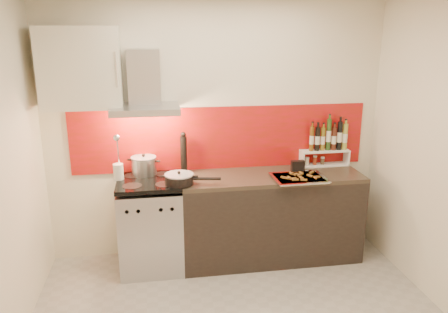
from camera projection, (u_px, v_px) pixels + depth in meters
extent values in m
cube|color=silver|center=(217.00, 130.00, 4.42)|extent=(3.40, 0.02, 2.60)
cube|color=#951F08|center=(222.00, 138.00, 4.44)|extent=(3.00, 0.02, 0.64)
cube|color=#B7B7BA|center=(151.00, 227.00, 4.27)|extent=(0.60, 0.60, 0.84)
cube|color=black|center=(152.00, 249.00, 4.02)|extent=(0.50, 0.02, 0.40)
cube|color=#B7B7BA|center=(150.00, 210.00, 3.92)|extent=(0.56, 0.02, 0.12)
cube|color=#FF190C|center=(150.00, 210.00, 3.91)|extent=(0.10, 0.01, 0.04)
cube|color=black|center=(149.00, 182.00, 4.14)|extent=(0.60, 0.60, 0.04)
cube|color=black|center=(270.00, 218.00, 4.45)|extent=(1.80, 0.60, 0.86)
cube|color=#30261D|center=(271.00, 176.00, 4.33)|extent=(1.80, 0.60, 0.04)
cube|color=#B7B7BA|center=(145.00, 109.00, 4.00)|extent=(0.62, 0.50, 0.06)
cube|color=#B7B7BA|center=(144.00, 76.00, 4.06)|extent=(0.30, 0.18, 0.50)
sphere|color=#FFD18C|center=(129.00, 114.00, 3.99)|extent=(0.07, 0.07, 0.07)
sphere|color=#FFD18C|center=(162.00, 113.00, 4.03)|extent=(0.07, 0.07, 0.07)
cube|color=beige|center=(81.00, 68.00, 3.88)|extent=(0.70, 0.35, 0.72)
cylinder|color=#B7B7BA|center=(144.00, 166.00, 4.27)|extent=(0.24, 0.24, 0.17)
cylinder|color=#99999E|center=(143.00, 157.00, 4.24)|extent=(0.25, 0.25, 0.01)
sphere|color=black|center=(143.00, 155.00, 4.24)|extent=(0.03, 0.03, 0.03)
cylinder|color=black|center=(179.00, 179.00, 4.02)|extent=(0.26, 0.26, 0.08)
cylinder|color=#99999E|center=(179.00, 175.00, 4.00)|extent=(0.27, 0.27, 0.01)
sphere|color=black|center=(179.00, 172.00, 4.00)|extent=(0.03, 0.03, 0.03)
cylinder|color=black|center=(207.00, 179.00, 4.01)|extent=(0.25, 0.07, 0.03)
cylinder|color=silver|center=(118.00, 172.00, 4.13)|extent=(0.10, 0.10, 0.16)
cylinder|color=silver|center=(118.00, 151.00, 4.07)|extent=(0.01, 0.07, 0.30)
sphere|color=silver|center=(116.00, 138.00, 3.97)|extent=(0.06, 0.06, 0.06)
cylinder|color=black|center=(184.00, 155.00, 4.32)|extent=(0.07, 0.07, 0.37)
sphere|color=black|center=(183.00, 135.00, 4.26)|extent=(0.05, 0.05, 0.05)
cube|color=white|center=(324.00, 165.00, 4.61)|extent=(0.52, 0.14, 0.01)
cube|color=white|center=(302.00, 159.00, 4.55)|extent=(0.01, 0.14, 0.14)
cube|color=white|center=(347.00, 157.00, 4.63)|extent=(0.02, 0.14, 0.14)
cube|color=white|center=(325.00, 151.00, 4.57)|extent=(0.52, 0.14, 0.02)
cylinder|color=#5C390F|center=(312.00, 139.00, 4.51)|extent=(0.04, 0.04, 0.26)
cylinder|color=black|center=(317.00, 139.00, 4.52)|extent=(0.05, 0.05, 0.25)
cylinder|color=brown|center=(323.00, 139.00, 4.53)|extent=(0.05, 0.05, 0.24)
cylinder|color=#254017|center=(329.00, 135.00, 4.52)|extent=(0.05, 0.05, 0.33)
cylinder|color=#441C12|center=(334.00, 139.00, 4.55)|extent=(0.05, 0.05, 0.24)
cylinder|color=black|center=(340.00, 136.00, 4.55)|extent=(0.05, 0.05, 0.30)
cylinder|color=olive|center=(345.00, 137.00, 4.56)|extent=(0.05, 0.05, 0.27)
cylinder|color=beige|center=(307.00, 162.00, 4.57)|extent=(0.04, 0.04, 0.07)
cylinder|color=maroon|center=(315.00, 161.00, 4.58)|extent=(0.04, 0.04, 0.08)
cylinder|color=brown|center=(322.00, 161.00, 4.60)|extent=(0.04, 0.04, 0.06)
cube|color=black|center=(298.00, 166.00, 4.39)|extent=(0.13, 0.06, 0.11)
cube|color=silver|center=(299.00, 178.00, 4.18)|extent=(0.49, 0.37, 0.01)
cube|color=silver|center=(299.00, 177.00, 4.17)|extent=(0.51, 0.40, 0.01)
cube|color=red|center=(299.00, 177.00, 4.17)|extent=(0.45, 0.33, 0.01)
cube|color=brown|center=(312.00, 172.00, 4.29)|extent=(0.06, 0.06, 0.02)
cube|color=brown|center=(294.00, 174.00, 4.24)|extent=(0.03, 0.07, 0.02)
cube|color=brown|center=(286.00, 178.00, 4.12)|extent=(0.06, 0.05, 0.02)
cube|color=brown|center=(301.00, 173.00, 4.27)|extent=(0.03, 0.07, 0.02)
cube|color=brown|center=(289.00, 178.00, 4.13)|extent=(0.03, 0.07, 0.02)
cube|color=brown|center=(295.00, 174.00, 4.24)|extent=(0.07, 0.03, 0.02)
cube|color=brown|center=(301.00, 178.00, 4.13)|extent=(0.03, 0.07, 0.02)
cube|color=brown|center=(304.00, 180.00, 4.07)|extent=(0.07, 0.04, 0.02)
cube|color=brown|center=(300.00, 175.00, 4.21)|extent=(0.06, 0.05, 0.02)
cube|color=brown|center=(315.00, 178.00, 4.14)|extent=(0.02, 0.06, 0.02)
cube|color=brown|center=(317.00, 177.00, 4.16)|extent=(0.07, 0.03, 0.02)
cube|color=brown|center=(284.00, 177.00, 4.14)|extent=(0.06, 0.05, 0.02)
cube|color=brown|center=(295.00, 180.00, 4.07)|extent=(0.07, 0.02, 0.02)
cube|color=brown|center=(291.00, 173.00, 4.26)|extent=(0.02, 0.06, 0.02)
cube|color=brown|center=(310.00, 176.00, 4.19)|extent=(0.05, 0.07, 0.02)
cube|color=brown|center=(293.00, 179.00, 4.11)|extent=(0.07, 0.03, 0.02)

